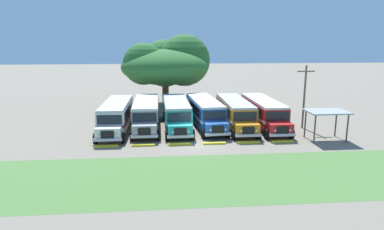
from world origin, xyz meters
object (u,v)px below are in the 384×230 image
(parked_bus_slot_2, at_px, (176,113))
(parked_bus_slot_4, at_px, (235,112))
(broad_shade_tree, at_px, (168,64))
(parked_bus_slot_0, at_px, (116,114))
(waiting_shelter, at_px, (327,114))
(parked_bus_slot_1, at_px, (146,112))
(parked_bus_slot_5, at_px, (263,111))
(utility_pole, at_px, (304,95))
(parked_bus_slot_3, at_px, (205,111))

(parked_bus_slot_2, relative_size, parked_bus_slot_4, 1.00)
(parked_bus_slot_2, height_order, broad_shade_tree, broad_shade_tree)
(parked_bus_slot_0, distance_m, broad_shade_tree, 14.50)
(parked_bus_slot_2, distance_m, waiting_shelter, 14.64)
(parked_bus_slot_1, distance_m, parked_bus_slot_5, 12.41)
(parked_bus_slot_2, xyz_separation_m, utility_pole, (13.15, -1.37, 1.91))
(parked_bus_slot_3, bearing_deg, waiting_shelter, 54.16)
(parked_bus_slot_2, height_order, parked_bus_slot_3, same)
(parked_bus_slot_3, height_order, broad_shade_tree, broad_shade_tree)
(broad_shade_tree, bearing_deg, parked_bus_slot_0, -113.10)
(parked_bus_slot_2, xyz_separation_m, parked_bus_slot_4, (6.22, -0.16, 0.00))
(broad_shade_tree, height_order, waiting_shelter, broad_shade_tree)
(parked_bus_slot_5, xyz_separation_m, broad_shade_tree, (-9.93, 12.61, 4.21))
(parked_bus_slot_1, height_order, broad_shade_tree, broad_shade_tree)
(parked_bus_slot_2, bearing_deg, utility_pole, 82.70)
(parked_bus_slot_2, height_order, parked_bus_slot_5, same)
(parked_bus_slot_0, bearing_deg, parked_bus_slot_4, 91.58)
(parked_bus_slot_5, height_order, broad_shade_tree, broad_shade_tree)
(parked_bus_slot_2, height_order, waiting_shelter, parked_bus_slot_2)
(parked_bus_slot_2, xyz_separation_m, broad_shade_tree, (-0.68, 12.33, 4.21))
(parked_bus_slot_2, relative_size, utility_pole, 1.67)
(parked_bus_slot_5, height_order, utility_pole, utility_pole)
(parked_bus_slot_4, xyz_separation_m, waiting_shelter, (7.19, -5.65, 0.87))
(utility_pole, bearing_deg, parked_bus_slot_3, 169.94)
(parked_bus_slot_2, relative_size, parked_bus_slot_3, 0.99)
(parked_bus_slot_1, bearing_deg, broad_shade_tree, 167.58)
(broad_shade_tree, bearing_deg, utility_pole, -44.73)
(broad_shade_tree, relative_size, utility_pole, 1.93)
(parked_bus_slot_1, height_order, parked_bus_slot_5, same)
(parked_bus_slot_1, relative_size, parked_bus_slot_5, 1.00)
(parked_bus_slot_4, height_order, parked_bus_slot_5, same)
(parked_bus_slot_0, relative_size, parked_bus_slot_4, 1.00)
(parked_bus_slot_0, height_order, parked_bus_slot_4, same)
(utility_pole, bearing_deg, broad_shade_tree, 135.27)
(waiting_shelter, bearing_deg, utility_pole, 93.36)
(broad_shade_tree, distance_m, waiting_shelter, 23.21)
(parked_bus_slot_1, xyz_separation_m, waiting_shelter, (16.55, -6.10, 0.87))
(parked_bus_slot_3, bearing_deg, parked_bus_slot_2, -87.04)
(parked_bus_slot_4, bearing_deg, utility_pole, 80.03)
(parked_bus_slot_2, distance_m, parked_bus_slot_5, 9.25)
(parked_bus_slot_4, height_order, utility_pole, utility_pole)
(parked_bus_slot_5, relative_size, waiting_shelter, 3.01)
(parked_bus_slot_5, bearing_deg, broad_shade_tree, -142.27)
(parked_bus_slot_4, bearing_deg, parked_bus_slot_2, -91.48)
(parked_bus_slot_5, xyz_separation_m, waiting_shelter, (4.16, -5.53, 0.87))
(parked_bus_slot_2, bearing_deg, parked_bus_slot_3, 96.38)
(parked_bus_slot_0, distance_m, parked_bus_slot_2, 6.14)
(parked_bus_slot_2, height_order, parked_bus_slot_4, same)
(parked_bus_slot_1, distance_m, broad_shade_tree, 12.99)
(parked_bus_slot_3, distance_m, parked_bus_slot_5, 6.22)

